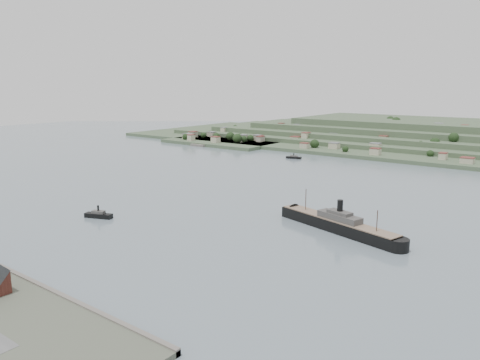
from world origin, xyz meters
The scene contains 5 objects.
ground centered at (0.00, 0.00, 0.00)m, with size 1400.00×1400.00×0.00m, color slate.
far_peninsula centered at (27.91, 393.10, 11.88)m, with size 760.00×309.00×30.00m.
steamship centered at (91.08, -9.01, 3.93)m, with size 86.89×32.93×21.29m.
tugboat centered at (-32.10, -73.50, 1.88)m, with size 17.64×10.45×7.72m.
ferry_west centered at (-55.69, 192.75, 1.48)m, with size 16.96×8.31×6.13m.
Camera 1 is at (200.17, -236.97, 79.44)m, focal length 35.00 mm.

